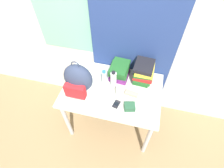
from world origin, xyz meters
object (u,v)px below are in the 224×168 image
(book_stack_left, at_px, (120,71))
(sunglasses_case, at_px, (131,94))
(camera_pouch, at_px, (130,107))
(cell_phone, at_px, (116,104))
(water_bottle, at_px, (104,78))
(book_stack_center, at_px, (144,72))
(sunscreen_bottle, at_px, (118,92))
(sports_bottle, at_px, (113,80))
(backpack, at_px, (78,79))

(book_stack_left, distance_m, sunglasses_case, 0.31)
(camera_pouch, bearing_deg, sunglasses_case, 93.59)
(book_stack_left, bearing_deg, cell_phone, -82.45)
(water_bottle, xyz_separation_m, sunglasses_case, (0.33, -0.08, -0.09))
(book_stack_center, bearing_deg, sunscreen_bottle, -127.35)
(sports_bottle, xyz_separation_m, cell_phone, (0.09, -0.23, -0.11))
(sports_bottle, bearing_deg, book_stack_left, 78.68)
(water_bottle, xyz_separation_m, sports_bottle, (0.11, -0.02, 0.01))
(camera_pouch, bearing_deg, cell_phone, 174.64)
(sports_bottle, bearing_deg, sunglasses_case, -15.42)
(book_stack_left, bearing_deg, book_stack_center, 1.43)
(water_bottle, distance_m, sports_bottle, 0.11)
(book_stack_center, xyz_separation_m, sunglasses_case, (-0.09, -0.24, -0.12))
(book_stack_center, relative_size, water_bottle, 1.22)
(book_stack_left, height_order, camera_pouch, book_stack_left)
(cell_phone, height_order, sunglasses_case, sunglasses_case)
(book_stack_left, height_order, sunglasses_case, book_stack_left)
(sports_bottle, height_order, sunscreen_bottle, sports_bottle)
(book_stack_left, bearing_deg, camera_pouch, -64.75)
(water_bottle, height_order, sports_bottle, sports_bottle)
(backpack, height_order, sunscreen_bottle, backpack)
(sunscreen_bottle, bearing_deg, backpack, -178.17)
(cell_phone, bearing_deg, book_stack_left, 97.55)
(water_bottle, bearing_deg, sports_bottle, -7.96)
(backpack, relative_size, cell_phone, 3.95)
(book_stack_left, distance_m, camera_pouch, 0.46)
(water_bottle, xyz_separation_m, cell_phone, (0.20, -0.24, -0.10))
(backpack, xyz_separation_m, book_stack_left, (0.39, 0.30, -0.08))
(water_bottle, relative_size, sunglasses_case, 1.42)
(sports_bottle, relative_size, sunglasses_case, 1.60)
(sports_bottle, distance_m, cell_phone, 0.27)
(sports_bottle, relative_size, sunscreen_bottle, 1.47)
(sunscreen_bottle, height_order, sunglasses_case, sunscreen_bottle)
(backpack, relative_size, book_stack_center, 1.57)
(sunscreen_bottle, xyz_separation_m, camera_pouch, (0.15, -0.12, -0.05))
(sports_bottle, bearing_deg, water_bottle, 172.04)
(backpack, distance_m, sunscreen_bottle, 0.45)
(book_stack_center, relative_size, camera_pouch, 2.09)
(water_bottle, height_order, sunglasses_case, water_bottle)
(backpack, bearing_deg, sunscreen_bottle, 1.83)
(book_stack_center, xyz_separation_m, camera_pouch, (-0.08, -0.42, -0.10))
(camera_pouch, bearing_deg, sports_bottle, 133.88)
(sports_bottle, bearing_deg, sunscreen_bottle, -54.94)
(book_stack_center, distance_m, water_bottle, 0.45)
(backpack, height_order, book_stack_left, backpack)
(sunscreen_bottle, bearing_deg, sports_bottle, 125.06)
(book_stack_left, distance_m, cell_phone, 0.41)
(backpack, bearing_deg, sunglasses_case, 6.75)
(book_stack_left, xyz_separation_m, water_bottle, (-0.14, -0.16, 0.01))
(sunscreen_bottle, xyz_separation_m, sunglasses_case, (0.14, 0.05, -0.06))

